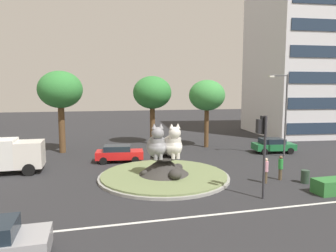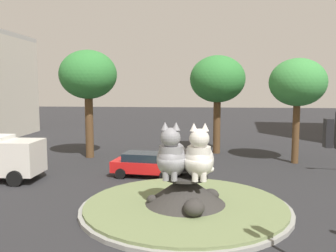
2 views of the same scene
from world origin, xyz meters
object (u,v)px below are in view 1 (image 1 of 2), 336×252
Objects in this scene: pedestrian_green_shirt at (281,167)px; litter_bin at (305,177)px; cat_statue_grey at (157,145)px; second_tree_near_tower at (152,93)px; broadleaf_tree_behind_island at (207,96)px; cat_statue_white at (173,144)px; sedan_on_far_lane at (119,153)px; streetlight_arm at (284,110)px; office_tower at (323,47)px; parked_car_right at (273,145)px; traffic_light_mast at (263,138)px; third_tree_left at (60,91)px; pedestrian_pink_shirt at (266,170)px.

pedestrian_green_shirt is 1.69m from litter_bin.
second_tree_near_tower is at bearing 173.01° from cat_statue_grey.
cat_statue_grey is at bearing -126.07° from broadleaf_tree_behind_island.
broadleaf_tree_behind_island is 0.94× the size of second_tree_near_tower.
sedan_on_far_lane is at bearing -155.34° from cat_statue_white.
streetlight_arm is 8.74× the size of litter_bin.
cat_statue_grey is 14.09m from broadleaf_tree_behind_island.
office_tower reaches higher than sedan_on_far_lane.
pedestrian_green_shirt is at bearing 68.94° from cat_statue_white.
parked_car_right is (5.53, -4.66, -5.01)m from broadleaf_tree_behind_island.
litter_bin is at bearing 64.74° from cat_statue_white.
traffic_light_mast is 16.76m from broadleaf_tree_behind_island.
pedestrian_green_shirt is at bearing 138.28° from litter_bin.
traffic_light_mast is 0.60× the size of second_tree_near_tower.
broadleaf_tree_behind_island reaches higher than cat_statue_white.
office_tower is (23.89, 23.31, 9.24)m from traffic_light_mast.
third_tree_left is 21.95m from pedestrian_green_shirt.
pedestrian_green_shirt is (-4.78, -6.65, -3.56)m from streetlight_arm.
second_tree_near_tower is 18.56m from pedestrian_green_shirt.
third_tree_left is 9.55m from sedan_on_far_lane.
office_tower is 31.36m from litter_bin.
broadleaf_tree_behind_island reaches higher than cat_statue_grey.
office_tower is (27.87, 18.03, 10.33)m from cat_statue_white.
cat_statue_white is 0.59× the size of parked_car_right.
second_tree_near_tower reaches higher than sedan_on_far_lane.
broadleaf_tree_behind_island reaches higher than pedestrian_green_shirt.
pedestrian_pink_shirt is at bearing -18.27° from pedestrian_green_shirt.
second_tree_near_tower is at bearing 15.48° from third_tree_left.
sedan_on_far_lane is at bearing -72.92° from pedestrian_green_shirt.
parked_car_right is (5.09, 8.69, -0.15)m from pedestrian_green_shirt.
sedan_on_far_lane reaches higher than litter_bin.
cat_statue_white is at bearing -141.12° from office_tower.
broadleaf_tree_behind_island is at bearing -155.69° from office_tower.
litter_bin is (1.64, -14.42, -5.35)m from broadleaf_tree_behind_island.
sedan_on_far_lane is 15.19m from litter_bin.
second_tree_near_tower reaches higher than cat_statue_grey.
parked_car_right is at bearing -17.53° from pedestrian_pink_shirt.
parked_car_right reaches higher than litter_bin.
traffic_light_mast reaches higher than cat_statue_grey.
office_tower is 28.47× the size of litter_bin.
office_tower is 14.61× the size of pedestrian_pink_shirt.
parked_car_right is at bearing 118.13° from cat_statue_grey.
cat_statue_grey is 35.70m from office_tower.
pedestrian_pink_shirt reaches higher than sedan_on_far_lane.
cat_statue_grey reaches higher than cat_statue_white.
pedestrian_green_shirt is at bearing -112.78° from parked_car_right.
cat_statue_grey is at bearing 160.95° from litter_bin.
sedan_on_far_lane is 1.00× the size of parked_car_right.
pedestrian_pink_shirt is at bearing -36.80° from sedan_on_far_lane.
streetlight_arm is 4.25m from parked_car_right.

